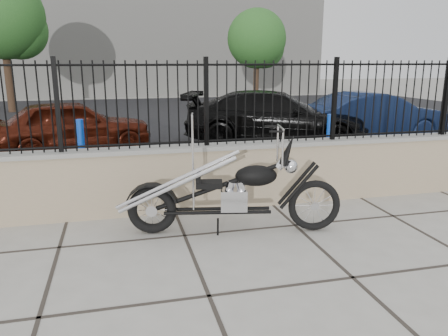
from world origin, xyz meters
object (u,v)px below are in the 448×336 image
chopper_motorcycle (230,174)px  car_blue (374,116)px  car_black (275,117)px  car_red (72,125)px

chopper_motorcycle → car_blue: size_ratio=0.65×
chopper_motorcycle → car_black: 6.37m
chopper_motorcycle → car_red: chopper_motorcycle is taller
chopper_motorcycle → car_black: bearing=75.9°
car_red → car_blue: 7.97m
chopper_motorcycle → car_black: chopper_motorcycle is taller
car_red → car_black: (5.13, -0.18, 0.06)m
car_blue → car_red: bearing=85.3°
car_red → car_blue: (7.97, -0.33, 0.03)m
car_red → car_blue: car_blue is taller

